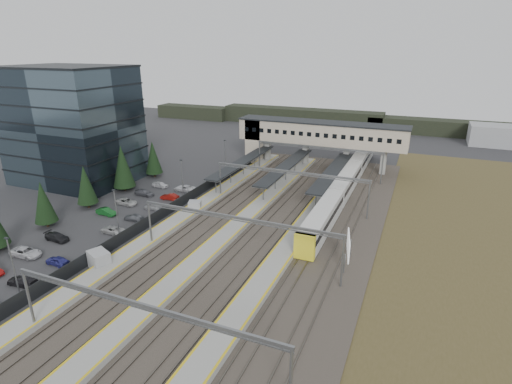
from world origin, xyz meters
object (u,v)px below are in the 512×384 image
at_px(relay_cabin_far, 195,206).
at_px(relay_cabin_near, 99,260).
at_px(footbridge, 309,134).
at_px(office_building, 72,125).
at_px(train, 346,183).
at_px(billboard, 348,246).

bearing_deg(relay_cabin_far, relay_cabin_near, -94.31).
height_order(relay_cabin_near, footbridge, footbridge).
bearing_deg(relay_cabin_far, footbridge, 73.50).
bearing_deg(relay_cabin_far, office_building, 169.58).
relative_size(train, billboard, 11.45).
bearing_deg(footbridge, billboard, -67.96).
relative_size(relay_cabin_far, billboard, 0.50).
height_order(relay_cabin_far, footbridge, footbridge).
distance_m(relay_cabin_far, train, 30.84).
bearing_deg(billboard, footbridge, 112.04).
bearing_deg(train, footbridge, 128.37).
relative_size(office_building, relay_cabin_near, 6.96).
height_order(relay_cabin_near, train, train).
bearing_deg(train, billboard, -78.82).
bearing_deg(relay_cabin_near, office_building, 138.45).
distance_m(office_building, billboard, 64.09).
xyz_separation_m(relay_cabin_near, footbridge, (12.32, 57.81, 6.73)).
bearing_deg(relay_cabin_near, billboard, 23.63).
height_order(relay_cabin_far, train, train).
relative_size(footbridge, train, 0.66).
height_order(relay_cabin_near, relay_cabin_far, relay_cabin_near).
height_order(relay_cabin_near, billboard, billboard).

